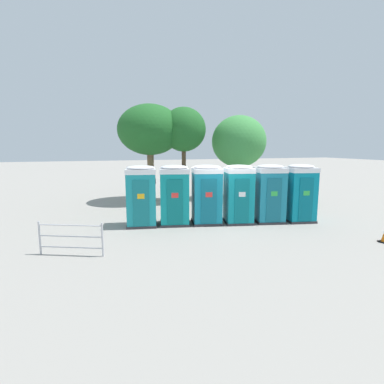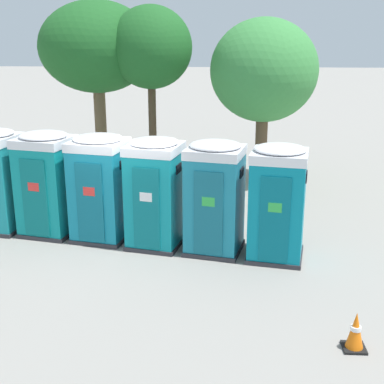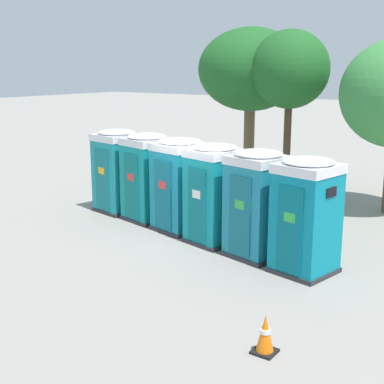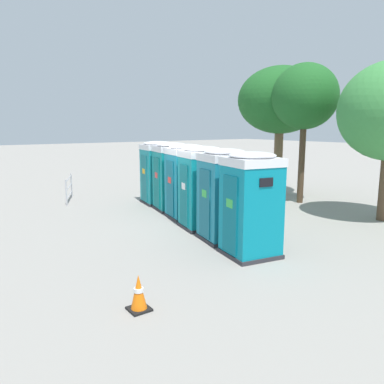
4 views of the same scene
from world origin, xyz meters
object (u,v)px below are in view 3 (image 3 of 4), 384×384
(portapotty_3, at_px, (214,193))
(street_tree_0, at_px, (290,70))
(portapotty_5, at_px, (306,215))
(portapotty_2, at_px, (179,184))
(street_tree_2, at_px, (251,70))
(portapotty_0, at_px, (117,170))
(traffic_cone, at_px, (265,335))
(portapotty_4, at_px, (257,203))
(portapotty_1, at_px, (147,177))

(portapotty_3, height_order, street_tree_0, street_tree_0)
(portapotty_3, bearing_deg, portapotty_5, -11.78)
(portapotty_2, xyz_separation_m, portapotty_5, (4.06, -0.91, 0.00))
(portapotty_2, distance_m, street_tree_2, 6.86)
(portapotty_0, xyz_separation_m, traffic_cone, (7.70, -4.92, -0.97))
(portapotty_4, relative_size, street_tree_0, 0.45)
(portapotty_0, distance_m, street_tree_2, 6.47)
(portapotty_1, height_order, street_tree_0, street_tree_0)
(portapotty_3, bearing_deg, street_tree_2, 112.34)
(portapotty_5, distance_m, traffic_cone, 3.76)
(portapotty_0, distance_m, traffic_cone, 9.19)
(portapotty_1, xyz_separation_m, portapotty_2, (1.36, -0.28, 0.00))
(portapotty_0, height_order, portapotty_2, same)
(portapotty_2, distance_m, portapotty_4, 2.77)
(portapotty_2, xyz_separation_m, street_tree_2, (-1.29, 6.05, 2.97))
(portapotty_0, height_order, portapotty_3, same)
(street_tree_0, bearing_deg, portapotty_0, -124.37)
(portapotty_0, xyz_separation_m, portapotty_4, (5.44, -1.10, 0.00))
(portapotty_4, height_order, street_tree_0, street_tree_0)
(portapotty_1, bearing_deg, street_tree_0, 68.97)
(portapotty_3, xyz_separation_m, street_tree_2, (-2.63, 6.40, 2.97))
(portapotty_4, xyz_separation_m, street_tree_0, (-2.12, 5.96, 2.98))
(portapotty_4, bearing_deg, portapotty_5, -12.78)
(portapotty_0, bearing_deg, portapotty_5, -11.71)
(portapotty_2, height_order, street_tree_2, street_tree_2)
(portapotty_4, xyz_separation_m, portapotty_5, (1.35, -0.31, 0.00))
(portapotty_2, height_order, portapotty_5, same)
(street_tree_0, xyz_separation_m, traffic_cone, (4.38, -9.78, -3.95))
(portapotty_1, distance_m, portapotty_4, 4.16)
(portapotty_1, height_order, portapotty_4, same)
(portapotty_5, bearing_deg, traffic_cone, -75.44)
(portapotty_3, distance_m, street_tree_0, 6.47)
(street_tree_0, bearing_deg, traffic_cone, -65.85)
(portapotty_3, bearing_deg, portapotty_1, 166.86)
(portapotty_2, bearing_deg, street_tree_0, 83.71)
(portapotty_4, bearing_deg, portapotty_2, 167.34)
(portapotty_1, distance_m, street_tree_0, 6.19)
(portapotty_5, height_order, street_tree_0, street_tree_0)
(portapotty_4, distance_m, street_tree_2, 8.31)
(portapotty_0, relative_size, street_tree_0, 0.45)
(portapotty_1, xyz_separation_m, street_tree_0, (1.95, 5.07, 2.98))
(portapotty_4, distance_m, traffic_cone, 4.55)
(portapotty_5, relative_size, street_tree_2, 0.44)
(traffic_cone, bearing_deg, street_tree_2, 120.85)
(traffic_cone, bearing_deg, portapotty_3, 131.65)
(street_tree_0, distance_m, street_tree_2, 2.00)
(portapotty_2, xyz_separation_m, street_tree_0, (0.59, 5.35, 2.98))
(portapotty_1, distance_m, street_tree_2, 6.49)
(portapotty_4, relative_size, portapotty_5, 1.00)
(portapotty_1, bearing_deg, portapotty_2, -11.75)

